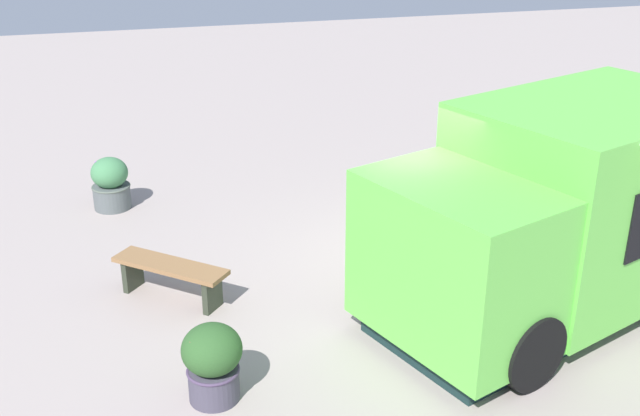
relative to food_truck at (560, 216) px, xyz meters
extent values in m
plane|color=#A3958E|center=(1.04, -1.23, -1.22)|extent=(40.00, 40.00, 0.00)
cube|color=#62C347|center=(-0.54, -0.20, 0.18)|extent=(3.81, 3.20, 2.32)
cube|color=#62C347|center=(1.64, 0.59, -0.09)|extent=(2.04, 2.49, 1.79)
cube|color=black|center=(2.28, 0.82, 0.22)|extent=(0.64, 1.69, 0.68)
cube|color=#152A2B|center=(0.11, 0.04, -1.10)|extent=(4.75, 3.18, 0.24)
cylinder|color=black|center=(1.81, -0.42, -0.79)|extent=(0.88, 0.50, 0.86)
cylinder|color=black|center=(1.12, 1.47, -0.79)|extent=(0.88, 0.50, 0.86)
cylinder|color=black|center=(-0.74, -1.34, -0.79)|extent=(0.88, 0.50, 0.86)
cylinder|color=#515859|center=(5.25, -4.68, -1.02)|extent=(0.60, 0.60, 0.39)
torus|color=#535C52|center=(5.25, -4.68, -0.84)|extent=(0.62, 0.62, 0.04)
ellipsoid|color=#437D4E|center=(5.25, -4.68, -0.60)|extent=(0.59, 0.59, 0.50)
sphere|color=purple|center=(5.42, -4.75, -0.46)|extent=(0.09, 0.09, 0.09)
sphere|color=#9453C0|center=(5.43, -4.51, -0.57)|extent=(0.08, 0.08, 0.08)
sphere|color=purple|center=(5.21, -4.47, -0.49)|extent=(0.06, 0.06, 0.06)
sphere|color=purple|center=(5.43, -4.84, -0.53)|extent=(0.08, 0.08, 0.08)
sphere|color=#9A50AF|center=(5.31, -4.87, -0.47)|extent=(0.09, 0.09, 0.09)
sphere|color=#9E52C2|center=(5.49, -4.72, -0.57)|extent=(0.07, 0.07, 0.07)
cylinder|color=#444050|center=(4.37, 0.78, -1.04)|extent=(0.53, 0.53, 0.36)
torus|color=#4A3956|center=(4.37, 0.78, -0.88)|extent=(0.55, 0.55, 0.04)
ellipsoid|color=#2D5527|center=(4.37, 0.78, -0.63)|extent=(0.62, 0.62, 0.53)
sphere|color=red|center=(4.31, 0.56, -0.51)|extent=(0.08, 0.08, 0.08)
sphere|color=red|center=(4.19, 0.96, -0.55)|extent=(0.06, 0.06, 0.06)
sphere|color=red|center=(4.18, 0.66, -0.50)|extent=(0.07, 0.07, 0.07)
sphere|color=#D12142|center=(4.56, 0.85, -0.48)|extent=(0.08, 0.08, 0.08)
sphere|color=#E92D3E|center=(4.49, 0.98, -0.52)|extent=(0.06, 0.06, 0.06)
cube|color=olive|center=(4.59, -1.42, -0.75)|extent=(1.43, 1.33, 0.06)
cube|color=#2E3427|center=(4.13, -1.01, -1.00)|extent=(0.29, 0.31, 0.44)
cube|color=#2E3427|center=(5.06, -1.84, -1.00)|extent=(0.29, 0.31, 0.44)
cylinder|color=#215239|center=(-2.67, -4.35, -0.83)|extent=(0.43, 0.43, 0.79)
ellipsoid|color=#194934|center=(-2.67, -4.35, -0.39)|extent=(0.44, 0.44, 0.10)
camera|label=1|loc=(5.06, 7.38, 3.75)|focal=42.95mm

